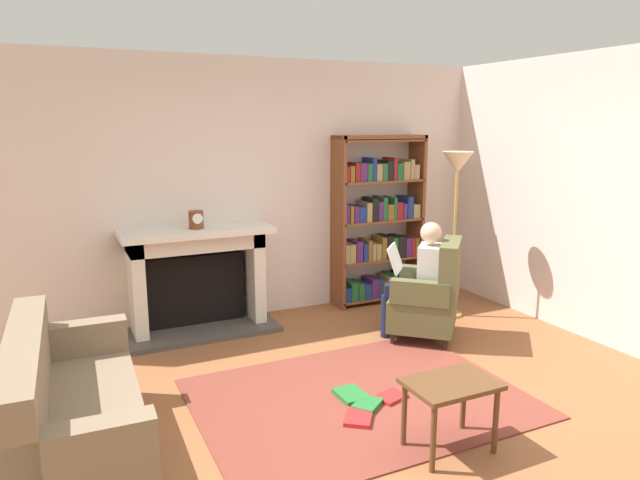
% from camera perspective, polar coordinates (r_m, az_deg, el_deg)
% --- Properties ---
extents(ground, '(14.00, 14.00, 0.00)m').
position_cam_1_polar(ground, '(4.25, 6.00, -17.19)').
color(ground, '#935733').
extents(back_wall, '(5.60, 0.10, 2.70)m').
position_cam_1_polar(back_wall, '(6.08, -6.34, 5.01)').
color(back_wall, silver).
rests_on(back_wall, ground).
extents(side_wall_right, '(0.10, 5.20, 2.70)m').
position_cam_1_polar(side_wall_right, '(6.42, 20.88, 4.67)').
color(side_wall_right, silver).
rests_on(side_wall_right, ground).
extents(area_rug, '(2.40, 1.80, 0.01)m').
position_cam_1_polar(area_rug, '(4.47, 3.93, -15.50)').
color(area_rug, brown).
rests_on(area_rug, ground).
extents(fireplace, '(1.48, 0.64, 1.05)m').
position_cam_1_polar(fireplace, '(5.79, -12.21, -3.47)').
color(fireplace, '#4C4742').
rests_on(fireplace, ground).
extents(mantel_clock, '(0.14, 0.14, 0.17)m').
position_cam_1_polar(mantel_clock, '(5.57, -12.29, 2.00)').
color(mantel_clock, brown).
rests_on(mantel_clock, fireplace).
extents(bookshelf, '(1.07, 0.32, 1.91)m').
position_cam_1_polar(bookshelf, '(6.53, 5.88, 1.69)').
color(bookshelf, brown).
rests_on(bookshelf, ground).
extents(armchair_reading, '(0.89, 0.89, 0.97)m').
position_cam_1_polar(armchair_reading, '(5.55, 10.98, -5.54)').
color(armchair_reading, '#331E14').
rests_on(armchair_reading, ground).
extents(seated_reader, '(0.59, 0.58, 1.14)m').
position_cam_1_polar(seated_reader, '(5.51, 9.84, -3.50)').
color(seated_reader, silver).
rests_on(seated_reader, ground).
extents(sofa_floral, '(0.77, 1.72, 0.85)m').
position_cam_1_polar(sofa_floral, '(3.88, -23.72, -15.77)').
color(sofa_floral, '#816C53').
rests_on(sofa_floral, ground).
extents(side_table, '(0.56, 0.39, 0.46)m').
position_cam_1_polar(side_table, '(3.78, 12.94, -14.65)').
color(side_table, brown).
rests_on(side_table, ground).
extents(scattered_books, '(0.65, 0.60, 0.04)m').
position_cam_1_polar(scattered_books, '(4.36, 4.38, -15.91)').
color(scattered_books, red).
rests_on(scattered_books, area_rug).
extents(floor_lamp, '(0.32, 0.32, 1.76)m').
position_cam_1_polar(floor_lamp, '(6.08, 13.54, 6.09)').
color(floor_lamp, '#B7933F').
rests_on(floor_lamp, ground).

